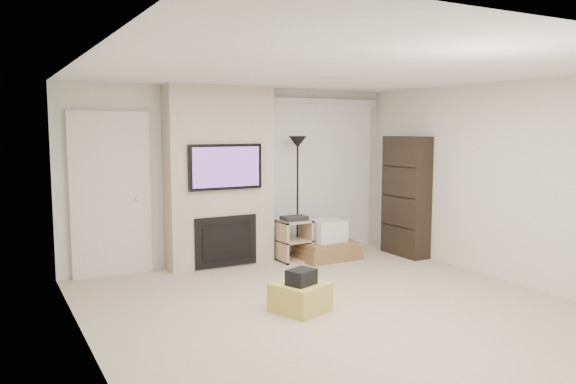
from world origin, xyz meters
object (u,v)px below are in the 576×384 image
av_stand (294,237)px  box_stack (327,244)px  bookshelf (406,196)px  ottoman (300,297)px  floor_lamp (298,162)px

av_stand → box_stack: av_stand is taller
bookshelf → box_stack: bearing=162.9°
box_stack → bookshelf: bookshelf is taller
ottoman → av_stand: size_ratio=0.76×
ottoman → bookshelf: bookshelf is taller
av_stand → box_stack: (0.49, -0.10, -0.12)m
ottoman → floor_lamp: 2.77m
ottoman → bookshelf: (2.72, 1.52, 0.75)m
floor_lamp → box_stack: (0.34, -0.27, -1.20)m
floor_lamp → bookshelf: bearing=-22.5°
ottoman → av_stand: bearing=62.3°
ottoman → box_stack: bearing=50.8°
box_stack → ottoman: bearing=-129.2°
av_stand → box_stack: size_ratio=0.75×
floor_lamp → box_stack: size_ratio=2.05×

